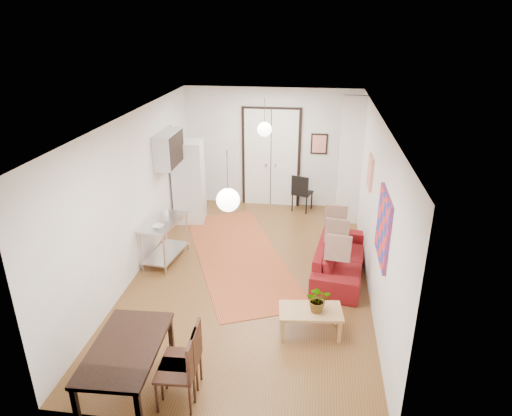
# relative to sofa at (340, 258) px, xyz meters

# --- Properties ---
(floor) EXTENTS (7.00, 7.00, 0.00)m
(floor) POSITION_rel_sofa_xyz_m (-1.62, -0.22, -0.31)
(floor) COLOR brown
(floor) RESTS_ON ground
(ceiling) EXTENTS (4.20, 7.00, 0.02)m
(ceiling) POSITION_rel_sofa_xyz_m (-1.62, -0.22, 2.59)
(ceiling) COLOR silver
(ceiling) RESTS_ON wall_back
(wall_back) EXTENTS (4.20, 0.02, 2.90)m
(wall_back) POSITION_rel_sofa_xyz_m (-1.62, 3.28, 1.14)
(wall_back) COLOR white
(wall_back) RESTS_ON floor
(wall_front) EXTENTS (4.20, 0.02, 2.90)m
(wall_front) POSITION_rel_sofa_xyz_m (-1.62, -3.72, 1.14)
(wall_front) COLOR white
(wall_front) RESTS_ON floor
(wall_left) EXTENTS (0.02, 7.00, 2.90)m
(wall_left) POSITION_rel_sofa_xyz_m (-3.72, -0.22, 1.14)
(wall_left) COLOR white
(wall_left) RESTS_ON floor
(wall_right) EXTENTS (0.02, 7.00, 2.90)m
(wall_right) POSITION_rel_sofa_xyz_m (0.48, -0.22, 1.14)
(wall_right) COLOR white
(wall_right) RESTS_ON floor
(double_doors) EXTENTS (1.44, 0.06, 2.50)m
(double_doors) POSITION_rel_sofa_xyz_m (-1.62, 3.23, 0.89)
(double_doors) COLOR white
(double_doors) RESTS_ON wall_back
(stub_partition) EXTENTS (0.50, 0.10, 2.90)m
(stub_partition) POSITION_rel_sofa_xyz_m (0.23, 2.33, 1.14)
(stub_partition) COLOR white
(stub_partition) RESTS_ON floor
(wall_cabinet) EXTENTS (0.35, 1.00, 0.70)m
(wall_cabinet) POSITION_rel_sofa_xyz_m (-3.54, 1.28, 1.59)
(wall_cabinet) COLOR silver
(wall_cabinet) RESTS_ON wall_left
(painting_popart) EXTENTS (0.05, 1.00, 1.00)m
(painting_popart) POSITION_rel_sofa_xyz_m (0.45, -1.47, 1.34)
(painting_popart) COLOR red
(painting_popart) RESTS_ON wall_right
(painting_abstract) EXTENTS (0.05, 0.50, 0.60)m
(painting_abstract) POSITION_rel_sofa_xyz_m (0.45, 0.58, 1.49)
(painting_abstract) COLOR #F8E9CF
(painting_abstract) RESTS_ON wall_right
(poster_back) EXTENTS (0.40, 0.03, 0.50)m
(poster_back) POSITION_rel_sofa_xyz_m (-0.47, 3.25, 1.29)
(poster_back) COLOR red
(poster_back) RESTS_ON wall_back
(print_left) EXTENTS (0.03, 0.44, 0.54)m
(print_left) POSITION_rel_sofa_xyz_m (-3.69, 1.78, 1.64)
(print_left) COLOR #9D6B41
(print_left) RESTS_ON wall_left
(pendant_back) EXTENTS (0.30, 0.30, 0.80)m
(pendant_back) POSITION_rel_sofa_xyz_m (-1.62, 1.78, 1.94)
(pendant_back) COLOR white
(pendant_back) RESTS_ON ceiling
(pendant_front) EXTENTS (0.30, 0.30, 0.80)m
(pendant_front) POSITION_rel_sofa_xyz_m (-1.62, -2.22, 1.94)
(pendant_front) COLOR white
(pendant_front) RESTS_ON ceiling
(kilim_rug) EXTENTS (3.07, 4.49, 0.01)m
(kilim_rug) POSITION_rel_sofa_xyz_m (-1.97, 0.41, -0.30)
(kilim_rug) COLOR #AA512A
(kilim_rug) RESTS_ON floor
(sofa) EXTENTS (2.21, 1.11, 0.62)m
(sofa) POSITION_rel_sofa_xyz_m (0.00, 0.00, 0.00)
(sofa) COLOR maroon
(sofa) RESTS_ON floor
(coffee_table) EXTENTS (0.97, 0.61, 0.41)m
(coffee_table) POSITION_rel_sofa_xyz_m (-0.51, -1.83, 0.05)
(coffee_table) COLOR tan
(coffee_table) RESTS_ON floor
(potted_plant) EXTENTS (0.35, 0.39, 0.40)m
(potted_plant) POSITION_rel_sofa_xyz_m (-0.41, -1.83, 0.30)
(potted_plant) COLOR #2B5C29
(potted_plant) RESTS_ON coffee_table
(kitchen_counter) EXTENTS (0.70, 1.16, 0.84)m
(kitchen_counter) POSITION_rel_sofa_xyz_m (-3.33, 0.05, 0.22)
(kitchen_counter) COLOR silver
(kitchen_counter) RESTS_ON floor
(bowl) EXTENTS (0.23, 0.23, 0.05)m
(bowl) POSITION_rel_sofa_xyz_m (-3.33, -0.25, 0.56)
(bowl) COLOR beige
(bowl) RESTS_ON kitchen_counter
(soap_bottle) EXTENTS (0.09, 0.09, 0.17)m
(soap_bottle) POSITION_rel_sofa_xyz_m (-3.37, 0.30, 0.62)
(soap_bottle) COLOR teal
(soap_bottle) RESTS_ON kitchen_counter
(fridge) EXTENTS (0.73, 0.73, 1.88)m
(fridge) POSITION_rel_sofa_xyz_m (-3.37, 2.01, 0.63)
(fridge) COLOR silver
(fridge) RESTS_ON floor
(dining_table) EXTENTS (0.86, 1.44, 0.78)m
(dining_table) POSITION_rel_sofa_xyz_m (-2.68, -3.37, 0.39)
(dining_table) COLOR black
(dining_table) RESTS_ON floor
(dining_chair_near) EXTENTS (0.48, 0.66, 0.97)m
(dining_chair_near) POSITION_rel_sofa_xyz_m (-2.08, -3.08, 0.25)
(dining_chair_near) COLOR #391E12
(dining_chair_near) RESTS_ON floor
(dining_chair_far) EXTENTS (0.48, 0.66, 0.97)m
(dining_chair_far) POSITION_rel_sofa_xyz_m (-2.08, -3.28, 0.25)
(dining_chair_far) COLOR #391E12
(dining_chair_far) RESTS_ON floor
(black_side_chair) EXTENTS (0.54, 0.55, 0.93)m
(black_side_chair) POSITION_rel_sofa_xyz_m (-0.81, 3.02, 0.23)
(black_side_chair) COLOR black
(black_side_chair) RESTS_ON floor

